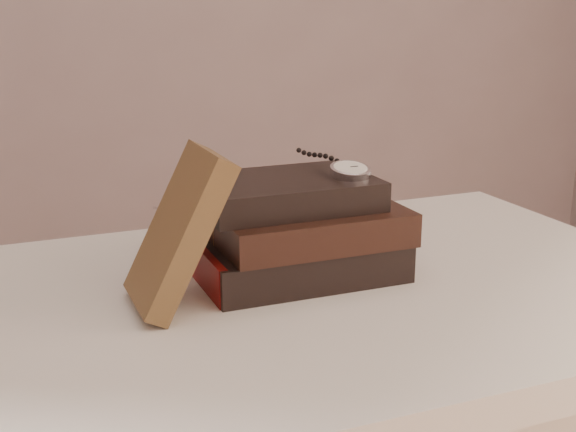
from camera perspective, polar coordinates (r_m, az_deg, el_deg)
name	(u,v)px	position (r m, az deg, el deg)	size (l,w,h in m)	color
table	(278,362)	(0.94, -0.74, -10.69)	(1.00, 0.60, 0.75)	silver
book_stack	(297,230)	(0.94, 0.65, -1.05)	(0.25, 0.17, 0.12)	black
journal	(179,230)	(0.84, -8.06, -1.03)	(0.03, 0.11, 0.18)	#46301B
pocket_watch	(348,169)	(0.93, 4.43, 3.45)	(0.05, 0.15, 0.02)	silver
eyeglasses	(209,211)	(0.98, -5.85, 0.38)	(0.10, 0.12, 0.05)	silver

